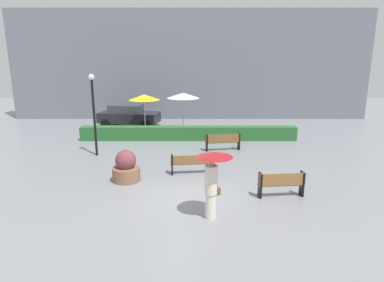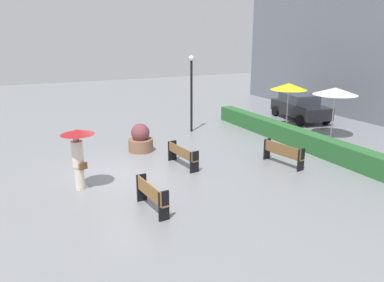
% 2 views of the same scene
% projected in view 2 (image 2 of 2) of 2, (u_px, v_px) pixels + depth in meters
% --- Properties ---
extents(ground_plane, '(60.00, 60.00, 0.00)m').
position_uv_depth(ground_plane, '(122.00, 174.00, 13.89)').
color(ground_plane, gray).
extents(bench_near_right, '(1.65, 0.47, 0.89)m').
position_uv_depth(bench_near_right, '(151.00, 194.00, 10.89)').
color(bench_near_right, olive).
rests_on(bench_near_right, ground).
extents(bench_back_row, '(1.89, 0.64, 0.88)m').
position_uv_depth(bench_back_row, '(283.00, 152.00, 14.75)').
color(bench_back_row, brown).
rests_on(bench_back_row, ground).
extents(bench_mid_center, '(1.85, 0.56, 0.83)m').
position_uv_depth(bench_mid_center, '(182.00, 154.00, 14.62)').
color(bench_mid_center, brown).
rests_on(bench_mid_center, ground).
extents(pedestrian_with_umbrella, '(1.10, 1.10, 2.09)m').
position_uv_depth(pedestrian_with_umbrella, '(78.00, 149.00, 12.16)').
color(pedestrian_with_umbrella, silver).
rests_on(pedestrian_with_umbrella, ground).
extents(planter_pot, '(1.10, 1.10, 1.26)m').
position_uv_depth(planter_pot, '(141.00, 139.00, 16.53)').
color(planter_pot, brown).
rests_on(planter_pot, ground).
extents(lamp_post, '(0.28, 0.28, 4.02)m').
position_uv_depth(lamp_post, '(191.00, 86.00, 19.39)').
color(lamp_post, black).
rests_on(lamp_post, ground).
extents(patio_umbrella_yellow, '(1.97, 1.97, 2.52)m').
position_uv_depth(patio_umbrella_yellow, '(289.00, 87.00, 20.01)').
color(patio_umbrella_yellow, silver).
rests_on(patio_umbrella_yellow, ground).
extents(patio_umbrella_white, '(2.16, 2.16, 2.54)m').
position_uv_depth(patio_umbrella_white, '(335.00, 91.00, 18.25)').
color(patio_umbrella_white, silver).
rests_on(patio_umbrella_white, ground).
extents(hedge_strip, '(12.78, 0.70, 0.81)m').
position_uv_depth(hedge_strip, '(296.00, 137.00, 17.37)').
color(hedge_strip, '#28602D').
rests_on(hedge_strip, ground).
extents(parked_car, '(4.43, 2.52, 1.57)m').
position_uv_depth(parked_car, '(300.00, 106.00, 22.65)').
color(parked_car, black).
rests_on(parked_car, ground).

